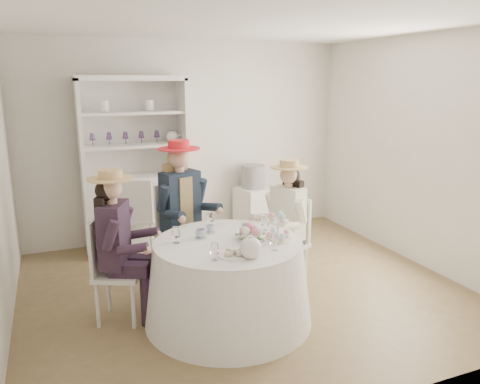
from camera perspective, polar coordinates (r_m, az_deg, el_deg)
name	(u,v)px	position (r m, az deg, el deg)	size (l,w,h in m)	color
ground	(244,289)	(5.11, 0.43, -11.76)	(4.50, 4.50, 0.00)	brown
ceiling	(244,23)	(4.65, 0.50, 19.90)	(4.50, 4.50, 0.00)	white
wall_back	(188,141)	(6.56, -6.33, 6.18)	(4.50, 4.50, 0.00)	silver
wall_front	(368,219)	(3.00, 15.39, -3.20)	(4.50, 4.50, 0.00)	silver
wall_right	(419,152)	(5.93, 21.03, 4.56)	(4.50, 4.50, 0.00)	silver
tea_table	(228,281)	(4.38, -1.45, -10.80)	(1.54, 1.54, 0.77)	white
hutch	(136,190)	(6.21, -12.54, 0.29)	(1.47, 0.88, 2.23)	silver
side_table	(253,210)	(6.83, 1.59, -2.18)	(0.42, 0.42, 0.66)	silver
hatbox	(253,177)	(6.71, 1.62, 1.90)	(0.33, 0.33, 0.33)	black
guest_left	(117,238)	(4.36, -14.76, -5.39)	(0.60, 0.55, 1.43)	silver
guest_mid	(182,204)	(5.05, -7.12, -1.43)	(0.59, 0.64, 1.57)	silver
guest_right	(286,216)	(5.01, 5.66, -2.87)	(0.57, 0.52, 1.38)	silver
spare_chair	(138,215)	(6.00, -12.28, -2.72)	(0.53, 0.53, 1.00)	silver
teacup_a	(201,234)	(4.31, -4.80, -5.16)	(0.10, 0.10, 0.08)	white
teacup_b	(210,229)	(4.45, -3.68, -4.57)	(0.07, 0.07, 0.07)	white
teacup_c	(246,229)	(4.44, 0.71, -4.52)	(0.10, 0.10, 0.08)	white
flower_bowl	(249,236)	(4.28, 1.07, -5.34)	(0.24, 0.24, 0.06)	white
flower_arrangement	(251,231)	(4.21, 1.32, -4.76)	(0.20, 0.20, 0.07)	pink
table_teapot	(251,248)	(3.83, 1.33, -6.82)	(0.26, 0.19, 0.20)	white
sandwich_plate	(234,254)	(3.90, -0.77, -7.53)	(0.27, 0.27, 0.06)	white
cupcake_stand	(278,230)	(4.25, 4.63, -4.66)	(0.26, 0.26, 0.25)	white
stemware_set	(228,233)	(4.21, -1.49, -5.05)	(0.96, 0.92, 0.15)	white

